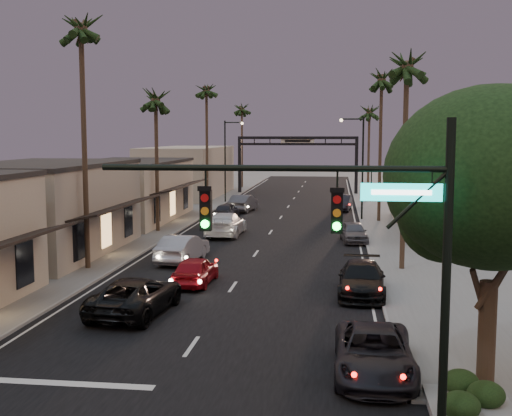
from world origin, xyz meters
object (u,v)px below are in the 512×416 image
(arch, at_px, (297,150))
(curbside_black, at_px, (362,279))
(corner_tree, at_px, (496,185))
(oncoming_silver, at_px, (183,248))
(palm_ld, at_px, (206,87))
(palm_far, at_px, (242,106))
(traffic_signal, at_px, (366,232))
(palm_lc, at_px, (156,94))
(palm_lb, at_px, (81,22))
(palm_ra, at_px, (407,58))
(palm_rc, at_px, (369,108))
(curbside_near, at_px, (374,353))
(streetlight_left, at_px, (228,154))
(streetlight_right, at_px, (360,159))
(palm_rb, at_px, (382,75))
(oncoming_red, at_px, (195,270))
(oncoming_pickup, at_px, (136,296))

(arch, distance_m, curbside_black, 52.42)
(corner_tree, relative_size, oncoming_silver, 1.78)
(palm_ld, xyz_separation_m, oncoming_silver, (4.68, -30.18, -11.60))
(palm_ld, height_order, palm_far, palm_ld)
(traffic_signal, height_order, palm_lc, palm_lc)
(arch, height_order, palm_lb, palm_lb)
(palm_ra, bearing_deg, oncoming_silver, 176.26)
(traffic_signal, xyz_separation_m, corner_tree, (3.79, 3.45, 0.90))
(palm_rc, xyz_separation_m, oncoming_silver, (-12.52, -39.18, -9.66))
(arch, distance_m, curbside_near, 62.45)
(streetlight_left, distance_m, palm_rc, 17.42)
(streetlight_right, height_order, palm_rb, palm_rb)
(palm_rc, xyz_separation_m, curbside_black, (-2.40, -45.83, -9.71))
(traffic_signal, bearing_deg, palm_ld, 105.65)
(traffic_signal, relative_size, curbside_near, 1.63)
(palm_ra, bearing_deg, palm_rb, 90.00)
(palm_ra, bearing_deg, palm_lc, 145.10)
(streetlight_right, bearing_deg, oncoming_silver, -118.25)
(palm_ld, xyz_separation_m, palm_far, (0.30, 23.00, -0.97))
(traffic_signal, height_order, streetlight_left, streetlight_left)
(oncoming_red, bearing_deg, palm_rb, -111.21)
(corner_tree, relative_size, palm_rc, 0.72)
(palm_lc, bearing_deg, palm_ld, 90.00)
(corner_tree, distance_m, palm_ld, 51.28)
(streetlight_right, distance_m, streetlight_left, 18.99)
(palm_rb, distance_m, curbside_black, 28.44)
(oncoming_pickup, bearing_deg, curbside_near, 153.85)
(palm_ra, height_order, curbside_black, palm_ra)
(traffic_signal, xyz_separation_m, curbside_black, (0.51, 14.17, -4.32))
(palm_lb, relative_size, palm_far, 1.15)
(corner_tree, xyz_separation_m, palm_lb, (-18.08, 14.55, 7.41))
(palm_far, bearing_deg, curbside_near, -78.29)
(palm_lc, height_order, curbside_near, palm_lc)
(arch, bearing_deg, palm_far, 136.05)
(oncoming_red, height_order, oncoming_pickup, oncoming_pickup)
(oncoming_red, relative_size, oncoming_pickup, 0.75)
(oncoming_silver, distance_m, curbside_near, 19.59)
(curbside_black, bearing_deg, corner_tree, -71.01)
(corner_tree, relative_size, curbside_near, 1.69)
(palm_rc, relative_size, palm_far, 0.92)
(palm_lc, bearing_deg, traffic_signal, -65.94)
(palm_rc, bearing_deg, oncoming_red, -103.27)
(palm_lc, xyz_separation_m, palm_far, (0.30, 42.00, 0.97))
(palm_rc, distance_m, oncoming_pickup, 52.46)
(corner_tree, xyz_separation_m, palm_rc, (-0.88, 56.55, 4.49))
(palm_lb, xyz_separation_m, palm_far, (0.30, 56.00, -1.94))
(palm_ld, distance_m, curbside_black, 41.37)
(streetlight_left, relative_size, palm_lb, 0.59)
(arch, xyz_separation_m, palm_rb, (8.60, -26.00, 6.88))
(curbside_near, bearing_deg, streetlight_right, 89.33)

